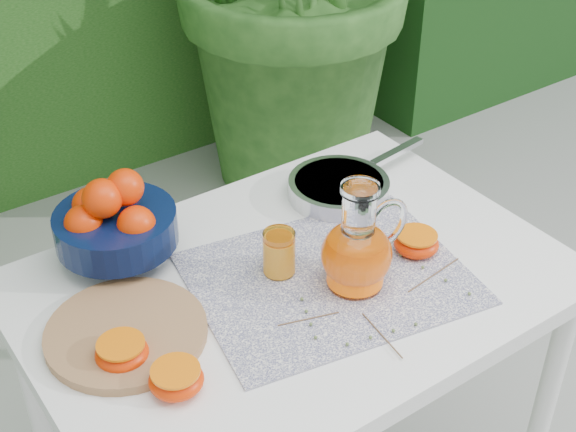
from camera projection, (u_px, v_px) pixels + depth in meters
white_table at (294, 310)px, 1.55m from camera, size 1.00×0.70×0.75m
placemat at (329, 278)px, 1.50m from camera, size 0.56×0.47×0.00m
cutting_board at (126, 332)px, 1.37m from camera, size 0.31×0.31×0.02m
fruit_bowl at (114, 221)px, 1.51m from camera, size 0.30×0.30×0.18m
juice_pitcher at (358, 251)px, 1.44m from camera, size 0.19×0.13×0.21m
juice_tumbler at (279, 254)px, 1.49m from camera, size 0.07×0.07×0.09m
saute_pan at (340, 187)px, 1.72m from camera, size 0.39×0.25×0.04m
orange_halves at (250, 319)px, 1.38m from camera, size 0.71×0.21×0.04m
thyme_sprigs at (379, 307)px, 1.43m from camera, size 0.39×0.22×0.01m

